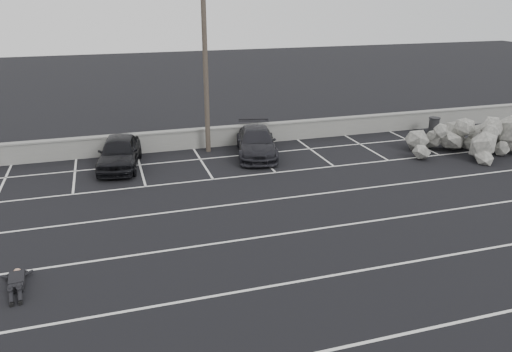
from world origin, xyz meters
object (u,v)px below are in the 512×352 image
object	(u,v)px
car_left	(119,152)
person	(16,277)
utility_pole	(205,58)
car_right	(256,142)
riprap_pile	(474,141)
trash_bin	(434,126)

from	to	relation	value
car_left	person	distance (m)	10.29
utility_pole	person	world-z (taller)	utility_pole
car_right	riprap_pile	bearing A→B (deg)	-1.02
trash_bin	riprap_pile	size ratio (longest dim) A/B	0.15
car_right	person	world-z (taller)	car_right
trash_bin	car_right	bearing A→B (deg)	-176.09
car_right	riprap_pile	distance (m)	11.52
utility_pole	riprap_pile	size ratio (longest dim) A/B	1.44
trash_bin	riprap_pile	bearing A→B (deg)	-91.23
car_left	car_right	distance (m)	6.82
utility_pole	trash_bin	world-z (taller)	utility_pole
car_right	person	bearing A→B (deg)	-123.92
utility_pole	riprap_pile	distance (m)	14.68
car_right	utility_pole	distance (m)	4.90
riprap_pile	car_right	bearing A→B (deg)	165.90
car_left	car_right	bearing A→B (deg)	8.71
utility_pole	trash_bin	bearing A→B (deg)	-2.48
car_left	car_right	xyz separation A→B (m)	(6.82, -0.15, -0.07)
car_left	riprap_pile	size ratio (longest dim) A/B	0.67
car_right	riprap_pile	xyz separation A→B (m)	(11.17, -2.81, -0.14)
car_left	car_right	size ratio (longest dim) A/B	0.93
utility_pole	person	bearing A→B (deg)	-126.25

